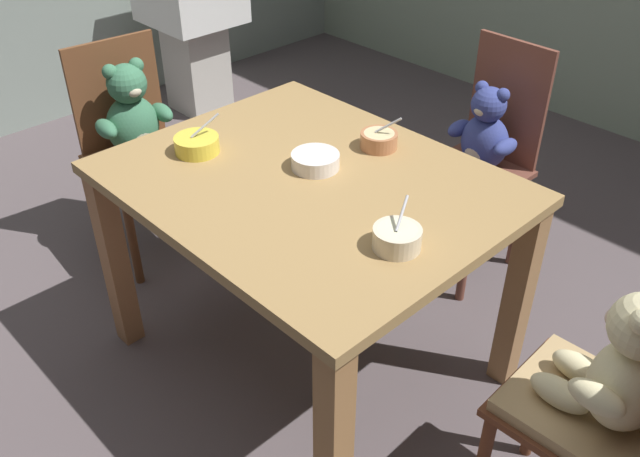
{
  "coord_description": "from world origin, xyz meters",
  "views": [
    {
      "loc": [
        1.32,
        -1.22,
        1.81
      ],
      "look_at": [
        0.0,
        0.05,
        0.54
      ],
      "focal_mm": 38.16,
      "sensor_mm": 36.0,
      "label": 1
    }
  ],
  "objects_px": {
    "porridge_bowl_yellow_near_left": "(197,144)",
    "sink_basin": "(191,14)",
    "teddy_chair_near_left": "(135,129)",
    "dining_table": "(309,212)",
    "porridge_bowl_terracotta_far_center": "(379,140)",
    "porridge_bowl_cream_near_right": "(397,238)",
    "porridge_bowl_white_center": "(315,161)",
    "teddy_chair_far_center": "(482,147)",
    "teddy_chair_near_right": "(613,391)"
  },
  "relations": [
    {
      "from": "teddy_chair_near_left",
      "to": "sink_basin",
      "type": "height_order",
      "value": "teddy_chair_near_left"
    },
    {
      "from": "teddy_chair_near_left",
      "to": "porridge_bowl_white_center",
      "type": "xyz_separation_m",
      "value": [
        0.98,
        0.09,
        0.21
      ]
    },
    {
      "from": "dining_table",
      "to": "teddy_chair_far_center",
      "type": "xyz_separation_m",
      "value": [
        0.04,
        0.9,
        -0.08
      ]
    },
    {
      "from": "dining_table",
      "to": "porridge_bowl_terracotta_far_center",
      "type": "distance_m",
      "value": 0.34
    },
    {
      "from": "teddy_chair_near_left",
      "to": "porridge_bowl_yellow_near_left",
      "type": "distance_m",
      "value": 0.68
    },
    {
      "from": "porridge_bowl_terracotta_far_center",
      "to": "sink_basin",
      "type": "relative_size",
      "value": 0.14
    },
    {
      "from": "teddy_chair_near_left",
      "to": "porridge_bowl_yellow_near_left",
      "type": "xyz_separation_m",
      "value": [
        0.64,
        -0.12,
        0.21
      ]
    },
    {
      "from": "teddy_chair_near_left",
      "to": "teddy_chair_near_right",
      "type": "xyz_separation_m",
      "value": [
        2.01,
        0.08,
        -0.0
      ]
    },
    {
      "from": "porridge_bowl_cream_near_right",
      "to": "porridge_bowl_yellow_near_left",
      "type": "bearing_deg",
      "value": -175.1
    },
    {
      "from": "porridge_bowl_cream_near_right",
      "to": "porridge_bowl_terracotta_far_center",
      "type": "height_order",
      "value": "porridge_bowl_cream_near_right"
    },
    {
      "from": "teddy_chair_near_left",
      "to": "teddy_chair_near_right",
      "type": "relative_size",
      "value": 1.01
    },
    {
      "from": "porridge_bowl_cream_near_right",
      "to": "porridge_bowl_yellow_near_left",
      "type": "height_order",
      "value": "porridge_bowl_yellow_near_left"
    },
    {
      "from": "dining_table",
      "to": "porridge_bowl_cream_near_right",
      "type": "bearing_deg",
      "value": -10.3
    },
    {
      "from": "teddy_chair_far_center",
      "to": "dining_table",
      "type": "bearing_deg",
      "value": -1.51
    },
    {
      "from": "dining_table",
      "to": "porridge_bowl_terracotta_far_center",
      "type": "bearing_deg",
      "value": 87.19
    },
    {
      "from": "dining_table",
      "to": "teddy_chair_near_left",
      "type": "relative_size",
      "value": 1.32
    },
    {
      "from": "teddy_chair_near_right",
      "to": "sink_basin",
      "type": "relative_size",
      "value": 1.0
    },
    {
      "from": "teddy_chair_near_left",
      "to": "sink_basin",
      "type": "distance_m",
      "value": 1.45
    },
    {
      "from": "teddy_chair_near_right",
      "to": "porridge_bowl_white_center",
      "type": "height_order",
      "value": "teddy_chair_near_right"
    },
    {
      "from": "porridge_bowl_white_center",
      "to": "teddy_chair_near_right",
      "type": "bearing_deg",
      "value": -0.19
    },
    {
      "from": "porridge_bowl_cream_near_right",
      "to": "porridge_bowl_white_center",
      "type": "bearing_deg",
      "value": 163.11
    },
    {
      "from": "teddy_chair_near_right",
      "to": "porridge_bowl_white_center",
      "type": "bearing_deg",
      "value": -2.01
    },
    {
      "from": "porridge_bowl_cream_near_right",
      "to": "teddy_chair_near_right",
      "type": "bearing_deg",
      "value": 13.01
    },
    {
      "from": "teddy_chair_near_right",
      "to": "porridge_bowl_terracotta_far_center",
      "type": "bearing_deg",
      "value": -15.79
    },
    {
      "from": "teddy_chair_far_center",
      "to": "porridge_bowl_white_center",
      "type": "distance_m",
      "value": 0.87
    },
    {
      "from": "dining_table",
      "to": "porridge_bowl_terracotta_far_center",
      "type": "relative_size",
      "value": 9.7
    },
    {
      "from": "porridge_bowl_terracotta_far_center",
      "to": "teddy_chair_near_right",
      "type": "bearing_deg",
      "value": -13.97
    },
    {
      "from": "porridge_bowl_yellow_near_left",
      "to": "porridge_bowl_white_center",
      "type": "bearing_deg",
      "value": 31.13
    },
    {
      "from": "dining_table",
      "to": "porridge_bowl_yellow_near_left",
      "type": "distance_m",
      "value": 0.43
    },
    {
      "from": "teddy_chair_near_right",
      "to": "porridge_bowl_yellow_near_left",
      "type": "bearing_deg",
      "value": 6.56
    },
    {
      "from": "teddy_chair_near_right",
      "to": "porridge_bowl_yellow_near_left",
      "type": "relative_size",
      "value": 5.96
    },
    {
      "from": "teddy_chair_far_center",
      "to": "porridge_bowl_cream_near_right",
      "type": "height_order",
      "value": "teddy_chair_far_center"
    },
    {
      "from": "porridge_bowl_terracotta_far_center",
      "to": "sink_basin",
      "type": "height_order",
      "value": "sink_basin"
    },
    {
      "from": "porridge_bowl_white_center",
      "to": "sink_basin",
      "type": "distance_m",
      "value": 2.23
    },
    {
      "from": "teddy_chair_far_center",
      "to": "porridge_bowl_cream_near_right",
      "type": "xyz_separation_m",
      "value": [
        0.38,
        -0.97,
        0.24
      ]
    },
    {
      "from": "dining_table",
      "to": "porridge_bowl_cream_near_right",
      "type": "xyz_separation_m",
      "value": [
        0.42,
        -0.08,
        0.15
      ]
    },
    {
      "from": "teddy_chair_far_center",
      "to": "porridge_bowl_cream_near_right",
      "type": "distance_m",
      "value": 1.07
    },
    {
      "from": "teddy_chair_near_left",
      "to": "sink_basin",
      "type": "bearing_deg",
      "value": 141.15
    },
    {
      "from": "porridge_bowl_terracotta_far_center",
      "to": "sink_basin",
      "type": "distance_m",
      "value": 2.18
    },
    {
      "from": "teddy_chair_near_left",
      "to": "teddy_chair_far_center",
      "type": "bearing_deg",
      "value": 46.53
    },
    {
      "from": "teddy_chair_near_left",
      "to": "porridge_bowl_yellow_near_left",
      "type": "height_order",
      "value": "teddy_chair_near_left"
    },
    {
      "from": "teddy_chair_near_right",
      "to": "sink_basin",
      "type": "bearing_deg",
      "value": -18.67
    },
    {
      "from": "teddy_chair_near_left",
      "to": "porridge_bowl_white_center",
      "type": "distance_m",
      "value": 1.0
    },
    {
      "from": "porridge_bowl_cream_near_right",
      "to": "dining_table",
      "type": "bearing_deg",
      "value": 169.7
    },
    {
      "from": "porridge_bowl_yellow_near_left",
      "to": "sink_basin",
      "type": "distance_m",
      "value": 2.03
    },
    {
      "from": "porridge_bowl_white_center",
      "to": "porridge_bowl_yellow_near_left",
      "type": "bearing_deg",
      "value": -148.87
    },
    {
      "from": "dining_table",
      "to": "teddy_chair_far_center",
      "type": "bearing_deg",
      "value": 87.32
    },
    {
      "from": "porridge_bowl_terracotta_far_center",
      "to": "porridge_bowl_cream_near_right",
      "type": "bearing_deg",
      "value": -43.1
    },
    {
      "from": "sink_basin",
      "to": "dining_table",
      "type": "bearing_deg",
      "value": -25.61
    },
    {
      "from": "teddy_chair_far_center",
      "to": "sink_basin",
      "type": "distance_m",
      "value": 2.09
    }
  ]
}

